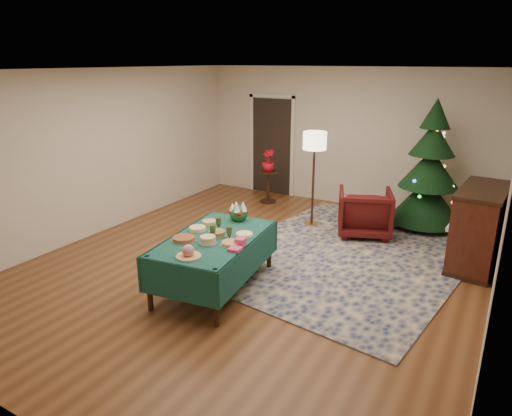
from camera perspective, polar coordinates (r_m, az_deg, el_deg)
The scene contains 24 objects.
room_shell at distance 6.14m, azimuth -0.10°, elevation 4.22°, with size 7.00×7.00×7.00m.
doorway at distance 9.94m, azimuth 1.99°, elevation 8.07°, with size 1.08×0.04×2.16m.
rug at distance 7.07m, azimuth 11.30°, elevation -5.73°, with size 3.20×4.20×0.02m, color #13214A.
buffet_table at distance 5.81m, azimuth -5.24°, elevation -4.93°, with size 1.26×1.90×0.70m.
platter_0 at distance 5.21m, azimuth -8.45°, elevation -5.49°, with size 0.29×0.29×0.15m.
platter_1 at distance 5.70m, azimuth -9.04°, elevation -3.83°, with size 0.32×0.32×0.05m.
platter_2 at distance 5.55m, azimuth -6.04°, elevation -4.03°, with size 0.22×0.22×0.09m.
platter_3 at distance 5.52m, azimuth -3.12°, elevation -4.42°, with size 0.27×0.27×0.04m.
platter_4 at distance 6.00m, azimuth -7.31°, elevation -2.59°, with size 0.25×0.25×0.05m.
platter_5 at distance 5.79m, azimuth -4.90°, elevation -3.18°, with size 0.25×0.25×0.07m.
platter_6 at distance 5.77m, azimuth -1.47°, elevation -3.35°, with size 0.25×0.25×0.04m.
platter_7 at distance 6.24m, azimuth -5.84°, elevation -1.77°, with size 0.23×0.23×0.04m.
goblet_0 at distance 5.99m, azimuth -4.70°, elevation -1.90°, with size 0.07×0.07×0.16m.
goblet_1 at distance 5.67m, azimuth -3.36°, elevation -3.05°, with size 0.07×0.07×0.16m.
goblet_2 at distance 5.73m, azimuth -5.42°, elevation -2.87°, with size 0.07×0.07×0.16m.
napkin_stack at distance 5.34m, azimuth -2.63°, elevation -5.17°, with size 0.14×0.14×0.04m, color #D93C6C.
gift_box at distance 5.48m, azimuth -1.96°, elevation -4.25°, with size 0.11×0.11×0.09m, color #E8406E.
centerpiece at distance 6.29m, azimuth -2.19°, elevation -0.51°, with size 0.25×0.25×0.29m.
armchair at distance 7.80m, azimuth 13.44°, elevation -0.27°, with size 0.84×0.79×0.87m, color #490F0F.
floor_lamp at distance 7.90m, azimuth 7.33°, elevation 7.64°, with size 0.40×0.40×1.66m.
side_table at distance 9.38m, azimuth 1.51°, elevation 2.59°, with size 0.37×0.37×0.65m.
potted_plant at distance 9.27m, azimuth 1.53°, elevation 5.34°, with size 0.25×0.45×0.25m, color red.
christmas_tree at distance 8.36m, azimuth 20.86°, elevation 4.32°, with size 1.36×1.36×2.23m.
piano at distance 7.14m, azimuth 26.03°, elevation -2.29°, with size 0.71×1.37×1.15m.
Camera 1 is at (2.99, -5.16, 2.82)m, focal length 32.00 mm.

